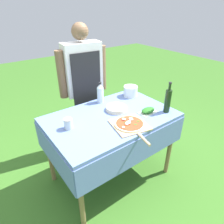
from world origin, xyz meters
TOP-DOWN VIEW (x-y plane):
  - ground_plane at (0.00, 0.00)m, footprint 12.00×12.00m
  - prep_table at (0.00, 0.00)m, footprint 1.27×0.83m
  - person_cook at (0.08, 0.66)m, footprint 0.61×0.24m
  - pizza_on_peel at (0.03, -0.25)m, footprint 0.36×0.50m
  - oil_bottle at (0.51, -0.27)m, footprint 0.06×0.06m
  - water_bottle at (0.09, 0.32)m, footprint 0.07×0.07m
  - herb_container at (0.34, -0.17)m, footprint 0.19×0.12m
  - mixing_tub at (0.47, 0.25)m, footprint 0.17×0.17m
  - plate_stack at (0.12, 0.06)m, footprint 0.22×0.22m
  - sauce_jar at (-0.43, 0.05)m, footprint 0.08×0.08m

SIDE VIEW (x-z plane):
  - ground_plane at x=0.00m, z-range 0.00..0.00m
  - prep_table at x=0.00m, z-range 0.31..1.13m
  - pizza_on_peel at x=0.03m, z-range 0.80..0.86m
  - plate_stack at x=0.12m, z-range 0.82..0.86m
  - herb_container at x=0.34m, z-range 0.82..0.87m
  - sauce_jar at x=-0.43m, z-range 0.81..0.91m
  - mixing_tub at x=0.47m, z-range 0.82..0.94m
  - water_bottle at x=0.09m, z-range 0.81..1.04m
  - oil_bottle at x=0.51m, z-range 0.78..1.11m
  - person_cook at x=0.08m, z-range 0.15..1.77m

